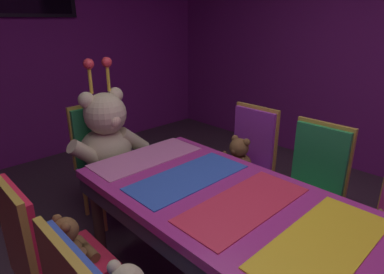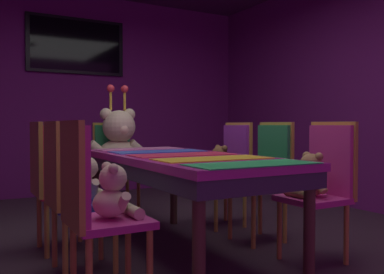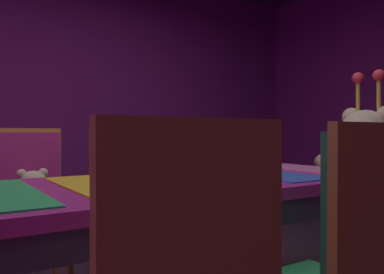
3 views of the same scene
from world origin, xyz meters
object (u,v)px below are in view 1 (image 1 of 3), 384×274
teddy_left_2 (68,243)px  banquet_table (243,219)px  chair_right_2 (249,153)px  chair_left_2 (39,252)px  throne_chair (99,149)px  chair_right_1 (314,177)px  teddy_right_2 (238,158)px  king_teddy_bear (108,137)px

teddy_left_2 → banquet_table: bearing=-38.0°
banquet_table → chair_right_2: (0.86, 0.60, -0.06)m
chair_left_2 → teddy_left_2: size_ratio=3.51×
banquet_table → throne_chair: bearing=90.0°
chair_right_2 → chair_right_1: bearing=87.4°
teddy_right_2 → king_teddy_bear: bearing=-47.2°
teddy_left_2 → teddy_right_2: size_ratio=0.85×
chair_right_2 → throne_chair: same height
chair_right_1 → throne_chair: size_ratio=1.00×
chair_left_2 → teddy_right_2: size_ratio=2.99×
banquet_table → teddy_left_2: 0.91m
teddy_left_2 → chair_right_2: size_ratio=0.28×
chair_right_2 → chair_left_2: bearing=1.4°
banquet_table → teddy_left_2: bearing=142.0°
chair_right_1 → chair_right_2: bearing=-92.6°
banquet_table → king_teddy_bear: size_ratio=2.21×
banquet_table → chair_right_2: bearing=35.0°
king_teddy_bear → teddy_right_2: bearing=42.8°
teddy_right_2 → throne_chair: (-0.71, 0.94, 0.00)m
teddy_right_2 → teddy_left_2: bearing=1.7°
king_teddy_bear → banquet_table: bearing=-0.0°
chair_left_2 → chair_right_2: size_ratio=1.00×
chair_right_1 → chair_left_2: bearing=-17.7°
chair_right_2 → throne_chair: size_ratio=1.00×
teddy_left_2 → chair_right_1: (1.55, -0.54, 0.02)m
chair_left_2 → teddy_right_2: bearing=1.5°
throne_chair → king_teddy_bear: king_teddy_bear is taller
chair_right_1 → throne_chair: same height
banquet_table → chair_right_2: chair_right_2 is taller
king_teddy_bear → chair_right_2: bearing=48.1°
chair_left_2 → chair_right_1: size_ratio=1.00×
teddy_left_2 → teddy_right_2: (1.43, 0.04, 0.02)m
chair_left_2 → banquet_table: bearing=-33.1°
teddy_left_2 → throne_chair: 1.22m
chair_right_1 → chair_right_2: (0.03, 0.58, 0.00)m
chair_right_2 → banquet_table: bearing=35.0°
teddy_right_2 → king_teddy_bear: 1.06m
banquet_table → throne_chair: (0.00, 1.54, -0.06)m
throne_chair → chair_right_2: bearing=42.4°
chair_right_1 → teddy_left_2: bearing=-19.2°
chair_left_2 → chair_right_2: bearing=1.4°
teddy_right_2 → throne_chair: size_ratio=0.33×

